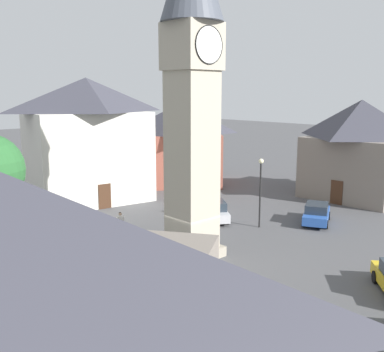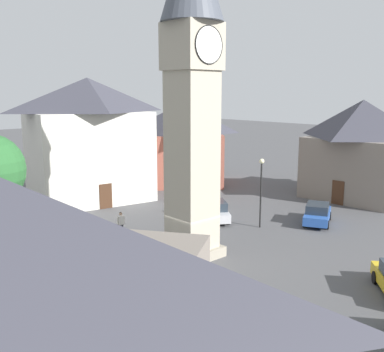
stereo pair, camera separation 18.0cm
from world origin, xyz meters
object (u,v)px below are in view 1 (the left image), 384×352
building_corner_back (180,143)px  car_white_side (317,213)px  pedestrian (120,222)px  lamp_post (261,182)px  building_shop_left (88,139)px  building_terrace_right (359,148)px  car_silver_kerb (30,319)px  car_red_corner (214,210)px  clock_tower (192,63)px

building_corner_back → car_white_side: bearing=-97.1°
pedestrian → lamp_post: size_ratio=0.34×
building_shop_left → car_white_side: bearing=-63.6°
car_white_side → building_corner_back: building_corner_back is taller
building_shop_left → building_corner_back: building_shop_left is taller
building_shop_left → building_corner_back: size_ratio=1.00×
car_white_side → building_terrace_right: size_ratio=0.50×
car_silver_kerb → building_shop_left: building_shop_left is taller
car_red_corner → car_silver_kerb: bearing=-158.8°
building_terrace_right → car_white_side: bearing=-168.1°
building_corner_back → lamp_post: (-6.13, -15.67, -0.97)m
building_shop_left → lamp_post: building_shop_left is taller
car_silver_kerb → building_shop_left: size_ratio=0.39×
car_silver_kerb → building_terrace_right: size_ratio=0.49×
car_silver_kerb → lamp_post: size_ratio=0.88×
car_red_corner → pedestrian: bearing=168.3°
car_white_side → lamp_post: (-3.89, 2.25, 2.59)m
clock_tower → car_silver_kerb: clock_tower is taller
car_red_corner → pedestrian: size_ratio=2.57×
building_shop_left → lamp_post: size_ratio=2.25×
car_white_side → lamp_post: size_ratio=0.89×
car_white_side → building_corner_back: 18.41m
car_red_corner → building_corner_back: building_corner_back is taller
pedestrian → car_red_corner: bearing=-11.7°
building_corner_back → car_red_corner: bearing=-120.7°
pedestrian → lamp_post: bearing=-30.5°
clock_tower → building_shop_left: (2.62, 16.22, -5.68)m
clock_tower → car_white_side: (11.35, -1.35, -10.44)m
car_white_side → building_corner_back: bearing=82.9°
car_white_side → building_terrace_right: 10.94m
car_red_corner → car_white_side: bearing=-48.9°
building_corner_back → pedestrian: bearing=-144.0°
pedestrian → building_terrace_right: bearing=-13.0°
building_terrace_right → building_shop_left: bearing=140.5°
car_silver_kerb → car_white_side: (22.24, 0.94, 0.00)m
clock_tower → pedestrian: clock_tower is taller
car_silver_kerb → car_white_side: same height
car_red_corner → car_white_side: same height
clock_tower → car_red_corner: clock_tower is taller
car_white_side → clock_tower: bearing=173.2°
car_silver_kerb → building_corner_back: bearing=37.6°
lamp_post → pedestrian: bearing=149.5°
clock_tower → lamp_post: size_ratio=3.83×
clock_tower → car_red_corner: bearing=34.7°
car_white_side → building_shop_left: bearing=116.4°
car_red_corner → building_shop_left: size_ratio=0.39×
clock_tower → building_terrace_right: (21.38, 0.75, -6.63)m
building_terrace_right → lamp_post: bearing=179.4°
car_silver_kerb → lamp_post: (18.35, 3.19, 2.59)m
lamp_post → building_corner_back: bearing=68.7°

